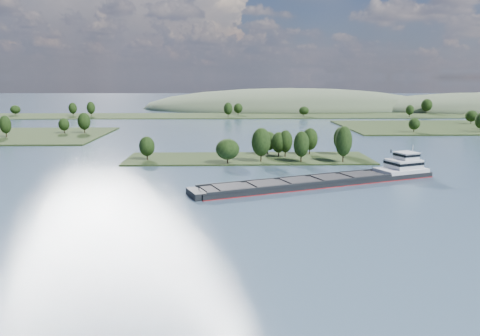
{
  "coord_description": "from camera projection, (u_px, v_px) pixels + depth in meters",
  "views": [
    {
      "loc": [
        -8.79,
        -10.07,
        33.19
      ],
      "look_at": [
        -4.95,
        130.0,
        6.0
      ],
      "focal_mm": 35.0,
      "sensor_mm": 36.0,
      "label": 1
    }
  ],
  "objects": [
    {
      "name": "ground",
      "position": [
        258.0,
        195.0,
        134.19
      ],
      "size": [
        1800.0,
        1800.0,
        0.0
      ],
      "primitive_type": "plane",
      "color": "#36475E",
      "rests_on": "ground"
    },
    {
      "name": "tree_island",
      "position": [
        265.0,
        150.0,
        191.1
      ],
      "size": [
        100.0,
        32.15,
        15.41
      ],
      "color": "black",
      "rests_on": "ground"
    },
    {
      "name": "back_shoreline",
      "position": [
        246.0,
        115.0,
        408.84
      ],
      "size": [
        900.0,
        60.0,
        14.81
      ],
      "color": "black",
      "rests_on": "ground"
    },
    {
      "name": "hill_west",
      "position": [
        290.0,
        108.0,
        508.71
      ],
      "size": [
        320.0,
        160.0,
        44.0
      ],
      "primitive_type": "ellipsoid",
      "color": "#45553A",
      "rests_on": "ground"
    },
    {
      "name": "cargo_barge",
      "position": [
        335.0,
        179.0,
        149.2
      ],
      "size": [
        81.72,
        39.51,
        11.34
      ],
      "color": "black",
      "rests_on": "ground"
    }
  ]
}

